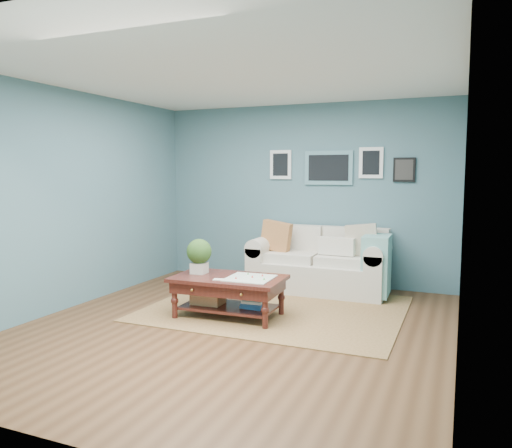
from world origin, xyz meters
The scene contains 4 objects.
room_shell centered at (0.01, 0.06, 1.36)m, with size 5.00×5.02×2.70m.
area_rug centered at (0.16, 0.90, 0.01)m, with size 3.04×2.43×0.01m, color brown.
loveseat centered at (0.48, 2.03, 0.41)m, with size 1.95×0.89×1.00m.
coffee_table centered at (-0.30, 0.37, 0.40)m, with size 1.31×0.79×0.90m.
Camera 1 is at (2.25, -4.77, 1.70)m, focal length 35.00 mm.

